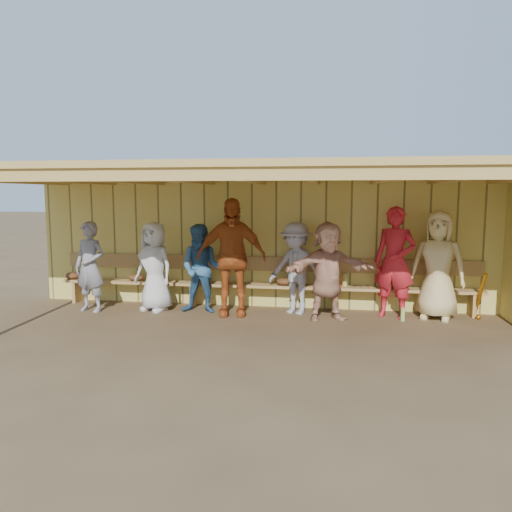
# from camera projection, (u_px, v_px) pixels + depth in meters

# --- Properties ---
(ground) EXTENTS (90.00, 90.00, 0.00)m
(ground) POSITION_uv_depth(u_px,v_px,m) (252.00, 324.00, 7.99)
(ground) COLOR brown
(ground) RESTS_ON ground
(player_a) EXTENTS (0.64, 0.49, 1.59)m
(player_a) POSITION_uv_depth(u_px,v_px,m) (90.00, 267.00, 8.74)
(player_a) COLOR gray
(player_a) RESTS_ON ground
(player_b) EXTENTS (0.91, 0.76, 1.58)m
(player_b) POSITION_uv_depth(u_px,v_px,m) (154.00, 266.00, 8.81)
(player_b) COLOR silver
(player_b) RESTS_ON ground
(player_c) EXTENTS (0.76, 0.59, 1.55)m
(player_c) POSITION_uv_depth(u_px,v_px,m) (202.00, 269.00, 8.68)
(player_c) COLOR #315E87
(player_c) RESTS_ON ground
(player_d) EXTENTS (1.23, 0.66, 2.00)m
(player_d) POSITION_uv_depth(u_px,v_px,m) (231.00, 257.00, 8.46)
(player_d) COLOR #B3501C
(player_d) RESTS_ON ground
(player_e) EXTENTS (1.18, 0.95, 1.59)m
(player_e) POSITION_uv_depth(u_px,v_px,m) (296.00, 268.00, 8.59)
(player_e) COLOR #9E9CA5
(player_e) RESTS_ON ground
(player_f) EXTENTS (1.58, 1.00, 1.63)m
(player_f) POSITION_uv_depth(u_px,v_px,m) (328.00, 271.00, 8.16)
(player_f) COLOR tan
(player_f) RESTS_ON ground
(player_g) EXTENTS (0.80, 0.66, 1.87)m
(player_g) POSITION_uv_depth(u_px,v_px,m) (395.00, 262.00, 8.31)
(player_g) COLOR red
(player_g) RESTS_ON ground
(player_h) EXTENTS (1.01, 0.82, 1.80)m
(player_h) POSITION_uv_depth(u_px,v_px,m) (438.00, 265.00, 8.20)
(player_h) COLOR #DBC27B
(player_h) RESTS_ON ground
(dugout_structure) EXTENTS (8.80, 3.20, 2.50)m
(dugout_structure) POSITION_uv_depth(u_px,v_px,m) (282.00, 216.00, 8.39)
(dugout_structure) COLOR #DBC65D
(dugout_structure) RESTS_ON ground
(bench) EXTENTS (7.60, 0.34, 0.93)m
(bench) POSITION_uv_depth(u_px,v_px,m) (263.00, 279.00, 9.02)
(bench) COLOR tan
(bench) RESTS_ON ground
(dugout_equipment) EXTENTS (7.52, 0.62, 0.80)m
(dugout_equipment) POSITION_uv_depth(u_px,v_px,m) (210.00, 281.00, 9.05)
(dugout_equipment) COLOR orange
(dugout_equipment) RESTS_ON ground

